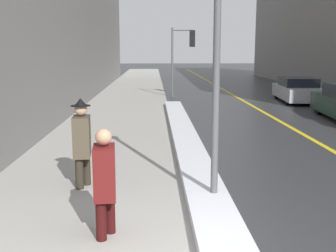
{
  "coord_description": "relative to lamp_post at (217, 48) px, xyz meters",
  "views": [
    {
      "loc": [
        -0.7,
        -4.61,
        2.61
      ],
      "look_at": [
        -0.4,
        4.0,
        1.05
      ],
      "focal_mm": 45.0,
      "sensor_mm": 36.0,
      "label": 1
    }
  ],
  "objects": [
    {
      "name": "road_centre_stripe",
      "position": [
        3.67,
        12.7,
        -2.63
      ],
      "size": [
        0.16,
        80.0,
        0.0
      ],
      "color": "gold",
      "rests_on": "ground"
    },
    {
      "name": "pedestrian_in_fedora",
      "position": [
        -2.39,
        0.92,
        -1.69
      ],
      "size": [
        0.37,
        0.56,
        1.73
      ],
      "rotation": [
        0.0,
        0.0,
        -1.48
      ],
      "color": "#2A241B",
      "rests_on": "ground"
    },
    {
      "name": "parked_car_silver",
      "position": [
        6.33,
        14.34,
        -2.04
      ],
      "size": [
        2.09,
        4.42,
        1.24
      ],
      "rotation": [
        0.0,
        0.0,
        1.48
      ],
      "color": "#B2B2B7",
      "rests_on": "ground"
    },
    {
      "name": "traffic_light_near",
      "position": [
        0.7,
        16.6,
        0.13
      ],
      "size": [
        1.31,
        0.34,
        3.83
      ],
      "rotation": [
        0.0,
        0.0,
        -0.15
      ],
      "color": "#515156",
      "rests_on": "ground"
    },
    {
      "name": "pedestrian_with_shoulder_bag",
      "position": [
        -1.72,
        -1.29,
        -1.77
      ],
      "size": [
        0.34,
        0.73,
        1.56
      ],
      "rotation": [
        0.0,
        0.0,
        -1.48
      ],
      "color": "#340C0C",
      "rests_on": "ground"
    },
    {
      "name": "sidewalk_slab",
      "position": [
        -2.33,
        12.7,
        -2.63
      ],
      "size": [
        4.0,
        80.0,
        0.01
      ],
      "color": "#9E9B93",
      "rests_on": "ground"
    },
    {
      "name": "snow_bank_curb",
      "position": [
        -0.11,
        4.64,
        -2.54
      ],
      "size": [
        0.73,
        16.98,
        0.19
      ],
      "color": "silver",
      "rests_on": "ground"
    },
    {
      "name": "lamp_post",
      "position": [
        0.0,
        0.0,
        0.0
      ],
      "size": [
        0.28,
        0.28,
        4.34
      ],
      "color": "#515156",
      "rests_on": "ground"
    }
  ]
}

